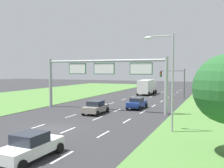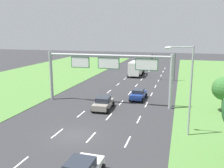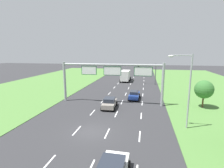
{
  "view_description": "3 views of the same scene",
  "coord_description": "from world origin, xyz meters",
  "px_view_note": "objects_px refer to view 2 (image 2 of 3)",
  "views": [
    {
      "loc": [
        14.02,
        -18.82,
        5.43
      ],
      "look_at": [
        0.75,
        12.51,
        3.49
      ],
      "focal_mm": 40.0,
      "sensor_mm": 36.0,
      "label": 1
    },
    {
      "loc": [
        9.51,
        -20.46,
        9.68
      ],
      "look_at": [
        0.18,
        12.92,
        2.4
      ],
      "focal_mm": 40.0,
      "sensor_mm": 36.0,
      "label": 2
    },
    {
      "loc": [
        5.6,
        -17.24,
        8.77
      ],
      "look_at": [
        0.1,
        11.37,
        3.3
      ],
      "focal_mm": 28.0,
      "sensor_mm": 36.0,
      "label": 3
    }
  ],
  "objects_px": {
    "sign_gantry": "(108,68)",
    "box_truck": "(136,68)",
    "roadside_tree_mid": "(224,89)",
    "street_lamp": "(187,83)",
    "car_near_red": "(103,103)",
    "traffic_light_mast": "(165,62)",
    "car_lead_silver": "(138,94)"
  },
  "relations": [
    {
      "from": "car_near_red",
      "to": "traffic_light_mast",
      "type": "height_order",
      "value": "traffic_light_mast"
    },
    {
      "from": "car_lead_silver",
      "to": "roadside_tree_mid",
      "type": "height_order",
      "value": "roadside_tree_mid"
    },
    {
      "from": "box_truck",
      "to": "roadside_tree_mid",
      "type": "bearing_deg",
      "value": -56.55
    },
    {
      "from": "car_lead_silver",
      "to": "sign_gantry",
      "type": "xyz_separation_m",
      "value": [
        -3.55,
        -3.32,
        4.15
      ]
    },
    {
      "from": "traffic_light_mast",
      "to": "roadside_tree_mid",
      "type": "distance_m",
      "value": 20.37
    },
    {
      "from": "car_near_red",
      "to": "box_truck",
      "type": "distance_m",
      "value": 25.6
    },
    {
      "from": "traffic_light_mast",
      "to": "box_truck",
      "type": "bearing_deg",
      "value": 147.15
    },
    {
      "from": "street_lamp",
      "to": "roadside_tree_mid",
      "type": "bearing_deg",
      "value": 61.92
    },
    {
      "from": "box_truck",
      "to": "sign_gantry",
      "type": "height_order",
      "value": "sign_gantry"
    },
    {
      "from": "street_lamp",
      "to": "traffic_light_mast",
      "type": "bearing_deg",
      "value": 97.93
    },
    {
      "from": "roadside_tree_mid",
      "to": "street_lamp",
      "type": "bearing_deg",
      "value": -118.08
    },
    {
      "from": "street_lamp",
      "to": "car_lead_silver",
      "type": "bearing_deg",
      "value": 118.92
    },
    {
      "from": "sign_gantry",
      "to": "car_near_red",
      "type": "bearing_deg",
      "value": -88.84
    },
    {
      "from": "traffic_light_mast",
      "to": "roadside_tree_mid",
      "type": "bearing_deg",
      "value": -65.88
    },
    {
      "from": "roadside_tree_mid",
      "to": "traffic_light_mast",
      "type": "bearing_deg",
      "value": 114.12
    },
    {
      "from": "traffic_light_mast",
      "to": "street_lamp",
      "type": "distance_m",
      "value": 27.38
    },
    {
      "from": "car_lead_silver",
      "to": "traffic_light_mast",
      "type": "xyz_separation_m",
      "value": [
        2.6,
        15.54,
        3.07
      ]
    },
    {
      "from": "roadside_tree_mid",
      "to": "box_truck",
      "type": "bearing_deg",
      "value": 123.0
    },
    {
      "from": "street_lamp",
      "to": "roadside_tree_mid",
      "type": "height_order",
      "value": "street_lamp"
    },
    {
      "from": "car_lead_silver",
      "to": "sign_gantry",
      "type": "relative_size",
      "value": 0.24
    },
    {
      "from": "car_lead_silver",
      "to": "street_lamp",
      "type": "distance_m",
      "value": 13.87
    },
    {
      "from": "car_near_red",
      "to": "roadside_tree_mid",
      "type": "height_order",
      "value": "roadside_tree_mid"
    },
    {
      "from": "car_near_red",
      "to": "car_lead_silver",
      "type": "xyz_separation_m",
      "value": [
        3.5,
        5.87,
        -0.02
      ]
    },
    {
      "from": "sign_gantry",
      "to": "street_lamp",
      "type": "distance_m",
      "value": 12.89
    },
    {
      "from": "box_truck",
      "to": "traffic_light_mast",
      "type": "height_order",
      "value": "traffic_light_mast"
    },
    {
      "from": "car_lead_silver",
      "to": "sign_gantry",
      "type": "bearing_deg",
      "value": -135.18
    },
    {
      "from": "car_near_red",
      "to": "car_lead_silver",
      "type": "distance_m",
      "value": 6.84
    },
    {
      "from": "car_near_red",
      "to": "street_lamp",
      "type": "bearing_deg",
      "value": -32.25
    },
    {
      "from": "box_truck",
      "to": "street_lamp",
      "type": "height_order",
      "value": "street_lamp"
    },
    {
      "from": "car_near_red",
      "to": "roadside_tree_mid",
      "type": "relative_size",
      "value": 0.98
    },
    {
      "from": "sign_gantry",
      "to": "box_truck",
      "type": "bearing_deg",
      "value": 90.73
    },
    {
      "from": "car_near_red",
      "to": "traffic_light_mast",
      "type": "distance_m",
      "value": 22.48
    }
  ]
}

